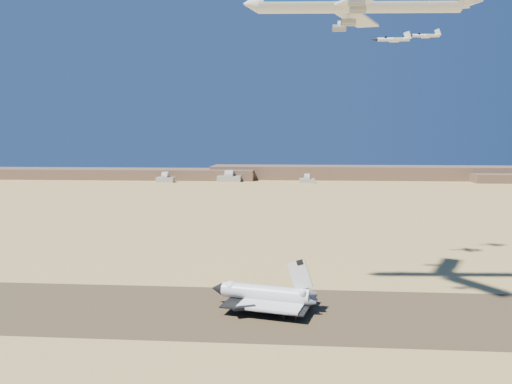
# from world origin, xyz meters

# --- Properties ---
(ground) EXTENTS (1200.00, 1200.00, 0.00)m
(ground) POSITION_xyz_m (0.00, 0.00, 0.00)
(ground) COLOR tan
(ground) RESTS_ON ground
(runway) EXTENTS (600.00, 50.00, 0.06)m
(runway) POSITION_xyz_m (0.00, 0.00, 0.03)
(runway) COLOR #4C3F26
(runway) RESTS_ON ground
(ridgeline) EXTENTS (960.00, 90.00, 18.00)m
(ridgeline) POSITION_xyz_m (65.32, 527.31, 7.63)
(ridgeline) COLOR brown
(ridgeline) RESTS_ON ground
(hangars) EXTENTS (200.50, 29.50, 30.00)m
(hangars) POSITION_xyz_m (-64.00, 478.43, 4.83)
(hangars) COLOR #AEAA9A
(hangars) RESTS_ON ground
(shuttle) EXTENTS (35.54, 26.93, 17.47)m
(shuttle) POSITION_xyz_m (15.88, 2.96, 4.70)
(shuttle) COLOR silver
(shuttle) RESTS_ON runway
(carrier_747) EXTENTS (75.99, 58.90, 18.96)m
(carrier_747) POSITION_xyz_m (43.01, 12.23, 97.87)
(carrier_747) COLOR white
(crew_a) EXTENTS (0.54, 0.69, 1.66)m
(crew_a) POSITION_xyz_m (22.34, -6.27, 0.89)
(crew_a) COLOR #D4480C
(crew_a) RESTS_ON runway
(crew_b) EXTENTS (0.76, 0.98, 1.79)m
(crew_b) POSITION_xyz_m (26.14, -6.90, 0.95)
(crew_b) COLOR #D4480C
(crew_b) RESTS_ON runway
(crew_c) EXTENTS (1.04, 1.24, 1.88)m
(crew_c) POSITION_xyz_m (24.26, -3.66, 1.00)
(crew_c) COLOR #D4480C
(crew_c) RESTS_ON runway
(chase_jet_d) EXTENTS (16.57, 8.84, 4.13)m
(chase_jet_d) POSITION_xyz_m (64.87, 60.31, 95.67)
(chase_jet_d) COLOR white
(chase_jet_e) EXTENTS (14.92, 8.07, 3.71)m
(chase_jet_e) POSITION_xyz_m (80.83, 72.50, 99.37)
(chase_jet_e) COLOR white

